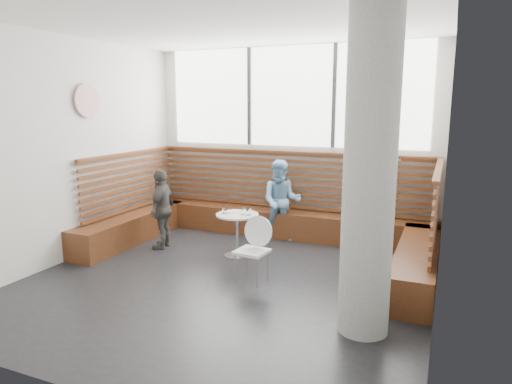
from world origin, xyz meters
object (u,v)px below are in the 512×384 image
at_px(cafe_chair, 254,244).
at_px(child_left, 162,209).
at_px(concrete_column, 370,173).
at_px(cafe_table, 237,226).
at_px(child_back, 281,201).
at_px(adult_man, 373,208).

relative_size(cafe_chair, child_left, 0.66).
distance_m(concrete_column, cafe_table, 2.90).
bearing_deg(concrete_column, child_back, 125.02).
xyz_separation_m(concrete_column, cafe_chair, (-1.53, 0.79, -1.11)).
relative_size(cafe_table, adult_man, 0.37).
bearing_deg(cafe_chair, child_left, 165.80).
height_order(adult_man, child_left, adult_man).
distance_m(cafe_chair, child_left, 2.02).
xyz_separation_m(cafe_table, child_back, (0.33, 1.01, 0.21)).
relative_size(cafe_chair, adult_man, 0.48).
xyz_separation_m(adult_man, child_back, (-1.61, 0.85, -0.20)).
distance_m(concrete_column, adult_man, 1.90).
bearing_deg(child_left, cafe_chair, 57.97).
bearing_deg(cafe_chair, concrete_column, -20.32).
bearing_deg(cafe_table, child_left, -176.76).
relative_size(adult_man, child_back, 1.29).
relative_size(concrete_column, cafe_table, 4.93).
xyz_separation_m(adult_man, child_left, (-3.21, -0.23, -0.25)).
bearing_deg(adult_man, cafe_table, 93.29).
bearing_deg(concrete_column, cafe_table, 143.58).
relative_size(child_back, child_left, 1.08).
height_order(cafe_table, child_back, child_back).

